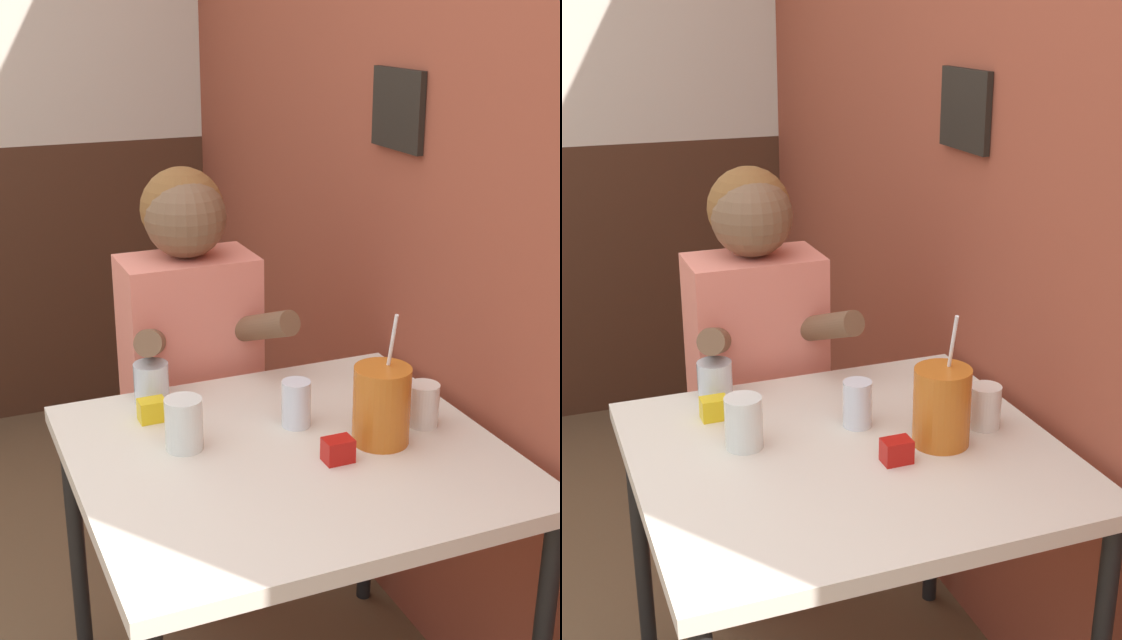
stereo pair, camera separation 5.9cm
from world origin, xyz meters
TOP-DOWN VIEW (x-y plane):
  - brick_wall_right at (1.31, 1.17)m, footprint 0.08×4.35m
  - main_table at (0.81, 0.37)m, footprint 0.88×0.82m
  - person_seated at (0.77, 0.93)m, footprint 0.42×0.41m
  - cocktail_pitcher at (1.01, 0.33)m, footprint 0.12×0.12m
  - glass_near_pitcher at (0.87, 0.47)m, footprint 0.06×0.06m
  - glass_center at (0.62, 0.46)m, footprint 0.08×0.08m
  - glass_far_side at (1.13, 0.37)m, footprint 0.07×0.07m
  - glass_by_brick at (0.61, 0.72)m, footprint 0.08×0.08m
  - condiment_ketchup at (0.89, 0.29)m, footprint 0.06×0.04m
  - condiment_mustard at (0.59, 0.62)m, footprint 0.06×0.04m

SIDE VIEW (x-z plane):
  - person_seated at x=0.77m, z-range 0.04..1.27m
  - main_table at x=0.81m, z-range 0.30..1.03m
  - condiment_ketchup at x=0.89m, z-range 0.73..0.78m
  - condiment_mustard at x=0.59m, z-range 0.73..0.78m
  - glass_by_brick at x=0.61m, z-range 0.73..0.83m
  - glass_far_side at x=1.13m, z-range 0.73..0.83m
  - glass_near_pitcher at x=0.87m, z-range 0.73..0.84m
  - glass_center at x=0.62m, z-range 0.73..0.85m
  - cocktail_pitcher at x=1.01m, z-range 0.68..0.96m
  - brick_wall_right at x=1.31m, z-range 0.00..2.70m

